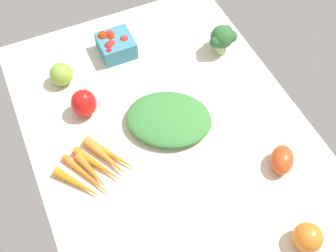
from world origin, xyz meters
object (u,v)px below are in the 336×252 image
broccoli_head (222,37)px  heirloom_tomato_green (61,74)px  carrot_bunch (97,167)px  roma_tomato (282,160)px  leafy_greens_clump (169,119)px  heirloom_tomato_orange (308,237)px  bell_pepper_red (84,103)px  berry_basket (115,45)px

broccoli_head → heirloom_tomato_green: broccoli_head is taller
carrot_bunch → roma_tomato: bearing=-113.0°
roma_tomato → leafy_greens_clump: bearing=78.6°
heirloom_tomato_orange → carrot_bunch: 55.19cm
broccoli_head → bell_pepper_red: (-5.70, 47.38, -1.49)cm
roma_tomato → broccoli_head: broccoli_head is taller
berry_basket → roma_tomato: (-56.98, -25.42, -0.46)cm
roma_tomato → heirloom_tomato_orange: (-20.32, 6.21, 0.56)cm
roma_tomato → heirloom_tomato_green: 68.41cm
roma_tomato → heirloom_tomato_green: size_ratio=1.19×
leafy_greens_clump → heirloom_tomato_orange: bearing=-161.3°
carrot_bunch → heirloom_tomato_green: heirloom_tomato_green is taller
heirloom_tomato_orange → heirloom_tomato_green: 81.81cm
berry_basket → broccoli_head: 33.84cm
berry_basket → carrot_bunch: 42.64cm
berry_basket → heirloom_tomato_green: berry_basket is taller
heirloom_tomato_orange → heirloom_tomato_green: size_ratio=1.01×
berry_basket → leafy_greens_clump: (-32.33, -3.96, -1.14)cm
heirloom_tomato_orange → bell_pepper_red: 68.41cm
carrot_bunch → heirloom_tomato_orange: bearing=-135.6°
roma_tomato → bell_pepper_red: bearing=85.1°
carrot_bunch → bell_pepper_red: size_ratio=2.49×
berry_basket → roma_tomato: 62.39cm
carrot_bunch → broccoli_head: bearing=-63.8°
roma_tomato → carrot_bunch: 48.72cm
bell_pepper_red → heirloom_tomato_orange: bearing=-148.7°
broccoli_head → heirloom_tomato_green: size_ratio=1.41×
berry_basket → roma_tomato: size_ratio=1.27×
berry_basket → carrot_bunch: bearing=152.9°
carrot_bunch → bell_pepper_red: bearing=-9.2°
berry_basket → leafy_greens_clump: berry_basket is taller
heirloom_tomato_orange → heirloom_tomato_green: bearing=27.9°
leafy_greens_clump → bell_pepper_red: 24.43cm
berry_basket → bell_pepper_red: bell_pepper_red is taller
broccoli_head → heirloom_tomato_green: 50.84cm
leafy_greens_clump → carrot_bunch: 24.03cm
leafy_greens_clump → roma_tomato: size_ratio=2.90×
leafy_greens_clump → heirloom_tomato_green: size_ratio=3.45×
roma_tomato → broccoli_head: (43.86, -5.67, 2.87)cm
roma_tomato → bell_pepper_red: bell_pepper_red is taller
leafy_greens_clump → broccoli_head: 33.43cm
heirloom_tomato_green → bell_pepper_red: 14.14cm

